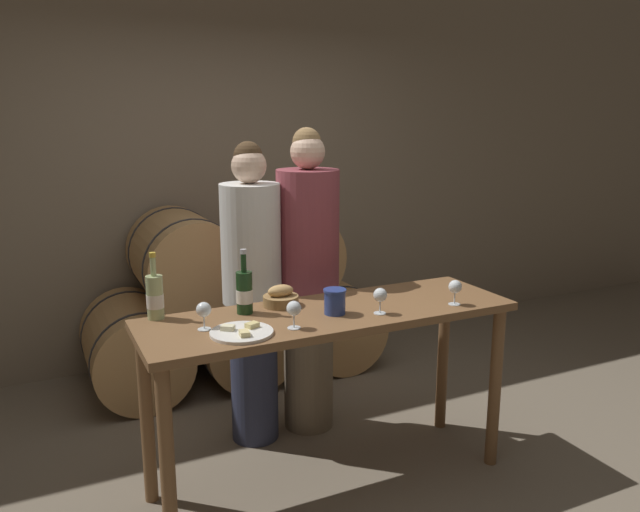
{
  "coord_description": "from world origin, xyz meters",
  "views": [
    {
      "loc": [
        -1.29,
        -2.58,
        1.85
      ],
      "look_at": [
        0.0,
        0.12,
        1.17
      ],
      "focal_mm": 35.0,
      "sensor_mm": 36.0,
      "label": 1
    }
  ],
  "objects_px": {
    "wine_glass_far_left": "(204,310)",
    "person_right": "(308,281)",
    "bread_basket": "(281,298)",
    "wine_bottle_red": "(244,292)",
    "wine_bottle_white": "(155,297)",
    "wine_glass_center": "(380,296)",
    "tasting_table": "(330,337)",
    "blue_crock": "(334,301)",
    "person_left": "(252,293)",
    "wine_glass_left": "(294,309)",
    "wine_glass_right": "(455,288)",
    "cheese_plate": "(242,332)"
  },
  "relations": [
    {
      "from": "tasting_table",
      "to": "wine_glass_left",
      "type": "xyz_separation_m",
      "value": [
        -0.26,
        -0.16,
        0.22
      ]
    },
    {
      "from": "person_left",
      "to": "wine_bottle_red",
      "type": "xyz_separation_m",
      "value": [
        -0.19,
        -0.44,
        0.15
      ]
    },
    {
      "from": "tasting_table",
      "to": "blue_crock",
      "type": "bearing_deg",
      "value": -95.27
    },
    {
      "from": "bread_basket",
      "to": "wine_glass_right",
      "type": "distance_m",
      "value": 0.87
    },
    {
      "from": "person_right",
      "to": "wine_glass_center",
      "type": "xyz_separation_m",
      "value": [
        0.04,
        -0.73,
        0.1
      ]
    },
    {
      "from": "person_right",
      "to": "wine_glass_left",
      "type": "height_order",
      "value": "person_right"
    },
    {
      "from": "tasting_table",
      "to": "wine_glass_center",
      "type": "xyz_separation_m",
      "value": [
        0.2,
        -0.14,
        0.22
      ]
    },
    {
      "from": "person_right",
      "to": "wine_bottle_white",
      "type": "relative_size",
      "value": 5.62
    },
    {
      "from": "blue_crock",
      "to": "wine_glass_right",
      "type": "distance_m",
      "value": 0.63
    },
    {
      "from": "tasting_table",
      "to": "person_right",
      "type": "distance_m",
      "value": 0.62
    },
    {
      "from": "blue_crock",
      "to": "wine_glass_right",
      "type": "height_order",
      "value": "wine_glass_right"
    },
    {
      "from": "bread_basket",
      "to": "wine_glass_center",
      "type": "distance_m",
      "value": 0.5
    },
    {
      "from": "wine_glass_center",
      "to": "cheese_plate",
      "type": "bearing_deg",
      "value": 178.81
    },
    {
      "from": "wine_glass_left",
      "to": "wine_bottle_red",
      "type": "bearing_deg",
      "value": 112.57
    },
    {
      "from": "blue_crock",
      "to": "bread_basket",
      "type": "height_order",
      "value": "blue_crock"
    },
    {
      "from": "bread_basket",
      "to": "cheese_plate",
      "type": "bearing_deg",
      "value": -134.99
    },
    {
      "from": "tasting_table",
      "to": "blue_crock",
      "type": "height_order",
      "value": "blue_crock"
    },
    {
      "from": "wine_bottle_white",
      "to": "wine_glass_right",
      "type": "bearing_deg",
      "value": -16.94
    },
    {
      "from": "bread_basket",
      "to": "cheese_plate",
      "type": "xyz_separation_m",
      "value": [
        -0.31,
        -0.31,
        -0.03
      ]
    },
    {
      "from": "wine_bottle_red",
      "to": "wine_glass_right",
      "type": "xyz_separation_m",
      "value": [
        0.99,
        -0.32,
        -0.02
      ]
    },
    {
      "from": "person_right",
      "to": "bread_basket",
      "type": "height_order",
      "value": "person_right"
    },
    {
      "from": "blue_crock",
      "to": "wine_glass_right",
      "type": "xyz_separation_m",
      "value": [
        0.61,
        -0.13,
        0.02
      ]
    },
    {
      "from": "wine_glass_far_left",
      "to": "wine_glass_right",
      "type": "relative_size",
      "value": 1.0
    },
    {
      "from": "wine_glass_center",
      "to": "wine_glass_right",
      "type": "distance_m",
      "value": 0.41
    },
    {
      "from": "person_right",
      "to": "person_left",
      "type": "bearing_deg",
      "value": 180.0
    },
    {
      "from": "person_left",
      "to": "wine_glass_far_left",
      "type": "height_order",
      "value": "person_left"
    },
    {
      "from": "wine_glass_far_left",
      "to": "tasting_table",
      "type": "bearing_deg",
      "value": -0.2
    },
    {
      "from": "person_left",
      "to": "wine_glass_center",
      "type": "xyz_separation_m",
      "value": [
        0.39,
        -0.73,
        0.13
      ]
    },
    {
      "from": "wine_bottle_red",
      "to": "wine_bottle_white",
      "type": "bearing_deg",
      "value": 166.08
    },
    {
      "from": "wine_bottle_white",
      "to": "wine_glass_center",
      "type": "relative_size",
      "value": 2.5
    },
    {
      "from": "wine_bottle_red",
      "to": "wine_bottle_white",
      "type": "relative_size",
      "value": 0.99
    },
    {
      "from": "person_right",
      "to": "bread_basket",
      "type": "distance_m",
      "value": 0.53
    },
    {
      "from": "wine_glass_left",
      "to": "person_left",
      "type": "bearing_deg",
      "value": 84.95
    },
    {
      "from": "tasting_table",
      "to": "cheese_plate",
      "type": "height_order",
      "value": "cheese_plate"
    },
    {
      "from": "wine_bottle_white",
      "to": "wine_glass_far_left",
      "type": "distance_m",
      "value": 0.29
    },
    {
      "from": "person_right",
      "to": "wine_glass_center",
      "type": "bearing_deg",
      "value": -86.58
    },
    {
      "from": "blue_crock",
      "to": "wine_glass_left",
      "type": "relative_size",
      "value": 0.96
    },
    {
      "from": "wine_bottle_red",
      "to": "wine_glass_far_left",
      "type": "distance_m",
      "value": 0.28
    },
    {
      "from": "person_right",
      "to": "wine_glass_right",
      "type": "distance_m",
      "value": 0.9
    },
    {
      "from": "wine_bottle_red",
      "to": "wine_glass_far_left",
      "type": "xyz_separation_m",
      "value": [
        -0.24,
        -0.15,
        -0.02
      ]
    },
    {
      "from": "tasting_table",
      "to": "wine_glass_right",
      "type": "relative_size",
      "value": 14.55
    },
    {
      "from": "wine_glass_center",
      "to": "wine_glass_right",
      "type": "relative_size",
      "value": 1.0
    },
    {
      "from": "person_right",
      "to": "cheese_plate",
      "type": "relative_size",
      "value": 6.43
    },
    {
      "from": "wine_glass_far_left",
      "to": "person_right",
      "type": "bearing_deg",
      "value": 37.23
    },
    {
      "from": "tasting_table",
      "to": "blue_crock",
      "type": "xyz_separation_m",
      "value": [
        -0.0,
        -0.05,
        0.2
      ]
    },
    {
      "from": "bread_basket",
      "to": "wine_glass_left",
      "type": "relative_size",
      "value": 1.4
    },
    {
      "from": "wine_bottle_red",
      "to": "wine_glass_left",
      "type": "bearing_deg",
      "value": -67.43
    },
    {
      "from": "tasting_table",
      "to": "wine_bottle_white",
      "type": "relative_size",
      "value": 5.82
    },
    {
      "from": "wine_glass_left",
      "to": "wine_glass_far_left",
      "type": "bearing_deg",
      "value": 156.62
    },
    {
      "from": "person_left",
      "to": "wine_bottle_red",
      "type": "relative_size",
      "value": 5.45
    }
  ]
}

